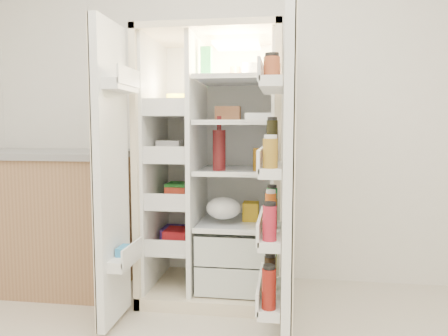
# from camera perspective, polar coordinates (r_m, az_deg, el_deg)

# --- Properties ---
(wall_back) EXTENTS (4.00, 0.02, 2.70)m
(wall_back) POSITION_cam_1_polar(r_m,az_deg,el_deg) (3.27, 2.69, 8.64)
(wall_back) COLOR white
(wall_back) RESTS_ON floor
(refrigerator) EXTENTS (0.92, 0.70, 1.80)m
(refrigerator) POSITION_cam_1_polar(r_m,az_deg,el_deg) (2.97, -0.96, -2.79)
(refrigerator) COLOR beige
(refrigerator) RESTS_ON floor
(freezer_door) EXTENTS (0.15, 0.40, 1.72)m
(freezer_door) POSITION_cam_1_polar(r_m,az_deg,el_deg) (2.51, -14.84, -1.02)
(freezer_door) COLOR white
(freezer_door) RESTS_ON floor
(fridge_door) EXTENTS (0.17, 0.58, 1.72)m
(fridge_door) POSITION_cam_1_polar(r_m,az_deg,el_deg) (2.23, 8.09, -2.14)
(fridge_door) COLOR white
(fridge_door) RESTS_ON floor
(kitchen_counter) EXTENTS (1.38, 0.73, 1.00)m
(kitchen_counter) POSITION_cam_1_polar(r_m,az_deg,el_deg) (3.47, -23.74, -6.10)
(kitchen_counter) COLOR #956E4A
(kitchen_counter) RESTS_ON floor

